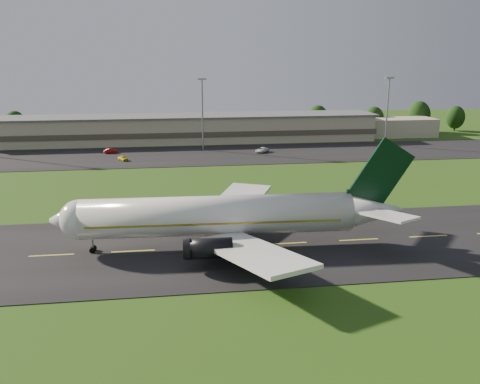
{
  "coord_description": "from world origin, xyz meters",
  "views": [
    {
      "loc": [
        -6.25,
        -71.7,
        26.84
      ],
      "look_at": [
        5.3,
        8.0,
        6.0
      ],
      "focal_mm": 40.0,
      "sensor_mm": 36.0,
      "label": 1
    }
  ],
  "objects": [
    {
      "name": "service_vehicle_a",
      "position": [
        -16.78,
        67.28,
        0.72
      ],
      "size": [
        3.07,
        3.87,
        1.23
      ],
      "primitive_type": "imported",
      "rotation": [
        0.0,
        0.0,
        0.52
      ],
      "color": "#D6C30C",
      "rests_on": "apron"
    },
    {
      "name": "service_vehicle_b",
      "position": [
        -20.83,
        78.58,
        0.73
      ],
      "size": [
        4.04,
        2.4,
        1.26
      ],
      "primitive_type": "imported",
      "rotation": [
        0.0,
        0.0,
        1.87
      ],
      "color": "#A40A0D",
      "rests_on": "apron"
    },
    {
      "name": "service_vehicle_c",
      "position": [
        21.11,
        73.74,
        0.78
      ],
      "size": [
        4.82,
        5.23,
        1.36
      ],
      "primitive_type": "imported",
      "rotation": [
        0.0,
        0.0,
        -0.67
      ],
      "color": "silver",
      "rests_on": "apron"
    },
    {
      "name": "terminal",
      "position": [
        6.4,
        96.18,
        3.99
      ],
      "size": [
        145.0,
        16.0,
        8.4
      ],
      "color": "tan",
      "rests_on": "ground"
    },
    {
      "name": "service_vehicle_d",
      "position": [
        56.1,
        68.64,
        0.74
      ],
      "size": [
        4.67,
        3.89,
        1.28
      ],
      "primitive_type": "imported",
      "rotation": [
        0.0,
        0.0,
        1.0
      ],
      "color": "gold",
      "rests_on": "apron"
    },
    {
      "name": "ground",
      "position": [
        0.0,
        0.0,
        0.0
      ],
      "size": [
        360.0,
        360.0,
        0.0
      ],
      "primitive_type": "plane",
      "color": "#234310",
      "rests_on": "ground"
    },
    {
      "name": "apron",
      "position": [
        0.0,
        72.0,
        0.05
      ],
      "size": [
        260.0,
        30.0,
        0.1
      ],
      "primitive_type": "cube",
      "color": "black",
      "rests_on": "ground"
    },
    {
      "name": "light_mast_centre",
      "position": [
        5.0,
        80.0,
        12.74
      ],
      "size": [
        2.4,
        1.2,
        20.35
      ],
      "color": "gray",
      "rests_on": "ground"
    },
    {
      "name": "airliner",
      "position": [
        1.83,
        -0.03,
        4.66
      ],
      "size": [
        51.29,
        42.15,
        15.57
      ],
      "rotation": [
        0.0,
        0.0,
        -0.04
      ],
      "color": "white",
      "rests_on": "ground"
    },
    {
      "name": "tree_line",
      "position": [
        41.96,
        106.48,
        5.2
      ],
      "size": [
        201.51,
        9.95,
        10.81
      ],
      "color": "black",
      "rests_on": "ground"
    },
    {
      "name": "taxiway",
      "position": [
        0.0,
        0.0,
        0.05
      ],
      "size": [
        220.0,
        30.0,
        0.1
      ],
      "primitive_type": "cube",
      "color": "black",
      "rests_on": "ground"
    },
    {
      "name": "light_mast_east",
      "position": [
        60.0,
        80.0,
        12.74
      ],
      "size": [
        2.4,
        1.2,
        20.35
      ],
      "color": "gray",
      "rests_on": "ground"
    }
  ]
}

